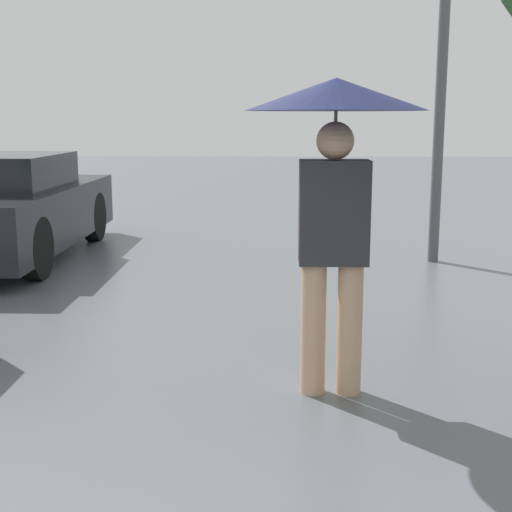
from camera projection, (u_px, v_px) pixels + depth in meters
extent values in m
cylinder|color=tan|center=(313.00, 329.00, 4.29)|extent=(0.15, 0.15, 0.81)
cylinder|color=tan|center=(350.00, 329.00, 4.28)|extent=(0.15, 0.15, 0.81)
cube|color=#2D2D33|center=(334.00, 212.00, 4.15)|extent=(0.40, 0.24, 0.61)
sphere|color=tan|center=(335.00, 141.00, 4.07)|extent=(0.22, 0.22, 0.22)
cylinder|color=#515456|center=(335.00, 167.00, 4.10)|extent=(0.02, 0.02, 0.64)
cone|color=#191E4C|center=(336.00, 94.00, 4.02)|extent=(1.04, 1.04, 0.18)
cube|color=black|center=(3.00, 215.00, 8.50)|extent=(1.74, 3.89, 0.66)
cylinder|color=black|center=(94.00, 217.00, 9.70)|extent=(0.18, 0.66, 0.66)
cylinder|color=black|center=(36.00, 249.00, 7.33)|extent=(0.18, 0.66, 0.66)
cylinder|color=#515456|center=(440.00, 103.00, 8.00)|extent=(0.12, 0.12, 3.64)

